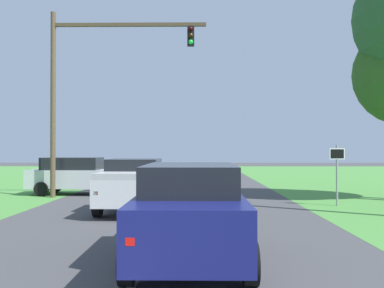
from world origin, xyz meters
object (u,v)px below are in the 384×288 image
at_px(traffic_light, 90,77).
at_px(pickup_truck_lead, 135,184).
at_px(crossing_suv_far, 76,175).
at_px(red_suv_near, 190,210).
at_px(keep_moving_sign, 337,167).

bearing_deg(traffic_light, pickup_truck_lead, -58.69).
bearing_deg(pickup_truck_lead, crossing_suv_far, 122.51).
distance_m(pickup_truck_lead, traffic_light, 6.99).
height_order(red_suv_near, keep_moving_sign, keep_moving_sign).
distance_m(traffic_light, keep_moving_sign, 11.66).
xyz_separation_m(keep_moving_sign, crossing_suv_far, (-11.56, 4.40, -0.59)).
relative_size(pickup_truck_lead, keep_moving_sign, 2.23).
bearing_deg(crossing_suv_far, red_suv_near, -66.06).
bearing_deg(red_suv_near, traffic_light, 112.26).
bearing_deg(red_suv_near, pickup_truck_lead, 106.10).
bearing_deg(crossing_suv_far, traffic_light, -53.95).
xyz_separation_m(traffic_light, keep_moving_sign, (10.52, -2.96, -4.08)).
distance_m(red_suv_near, pickup_truck_lead, 7.66).
distance_m(red_suv_near, crossing_suv_far, 14.51).
xyz_separation_m(pickup_truck_lead, crossing_suv_far, (-3.76, 5.91, -0.02)).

